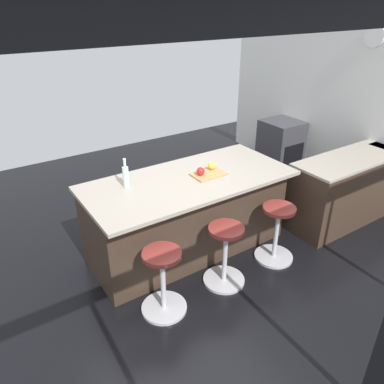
# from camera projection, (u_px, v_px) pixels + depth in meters

# --- Properties ---
(ground_plane) EXTENTS (7.68, 7.68, 0.00)m
(ground_plane) POSITION_uv_depth(u_px,v_px,m) (193.00, 255.00, 4.35)
(ground_plane) COLOR black
(interior_partition_left) EXTENTS (0.15, 5.46, 2.77)m
(interior_partition_left) POSITION_uv_depth(u_px,v_px,m) (370.00, 102.00, 5.16)
(interior_partition_left) COLOR silver
(interior_partition_left) RESTS_ON ground_plane
(sink_cabinet) EXTENTS (2.59, 0.60, 1.18)m
(sink_cabinet) POSITION_uv_depth(u_px,v_px,m) (368.00, 180.00, 5.10)
(sink_cabinet) COLOR #38281E
(sink_cabinet) RESTS_ON ground_plane
(oven_range) EXTENTS (0.60, 0.61, 0.87)m
(oven_range) POSITION_uv_depth(u_px,v_px,m) (281.00, 146.00, 6.33)
(oven_range) COLOR #38383D
(oven_range) RESTS_ON ground_plane
(kitchen_island) EXTENTS (2.30, 1.06, 0.94)m
(kitchen_island) POSITION_uv_depth(u_px,v_px,m) (187.00, 214.00, 4.26)
(kitchen_island) COLOR #38281E
(kitchen_island) RESTS_ON ground_plane
(stool_by_window) EXTENTS (0.44, 0.44, 0.67)m
(stool_by_window) POSITION_uv_depth(u_px,v_px,m) (276.00, 235.00, 4.17)
(stool_by_window) COLOR #B7B7BC
(stool_by_window) RESTS_ON ground_plane
(stool_middle) EXTENTS (0.44, 0.44, 0.67)m
(stool_middle) POSITION_uv_depth(u_px,v_px,m) (225.00, 257.00, 3.81)
(stool_middle) COLOR #B7B7BC
(stool_middle) RESTS_ON ground_plane
(stool_near_camera) EXTENTS (0.44, 0.44, 0.67)m
(stool_near_camera) POSITION_uv_depth(u_px,v_px,m) (163.00, 283.00, 3.46)
(stool_near_camera) COLOR #B7B7BC
(stool_near_camera) RESTS_ON ground_plane
(cutting_board) EXTENTS (0.36, 0.24, 0.02)m
(cutting_board) POSITION_uv_depth(u_px,v_px,m) (208.00, 174.00, 4.09)
(cutting_board) COLOR tan
(cutting_board) RESTS_ON kitchen_island
(apple_red) EXTENTS (0.09, 0.09, 0.09)m
(apple_red) POSITION_uv_depth(u_px,v_px,m) (201.00, 171.00, 4.03)
(apple_red) COLOR red
(apple_red) RESTS_ON cutting_board
(apple_yellow) EXTENTS (0.08, 0.08, 0.08)m
(apple_yellow) POSITION_uv_depth(u_px,v_px,m) (211.00, 166.00, 4.17)
(apple_yellow) COLOR gold
(apple_yellow) RESTS_ON cutting_board
(water_bottle) EXTENTS (0.06, 0.06, 0.31)m
(water_bottle) POSITION_uv_depth(u_px,v_px,m) (126.00, 176.00, 3.78)
(water_bottle) COLOR silver
(water_bottle) RESTS_ON kitchen_island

